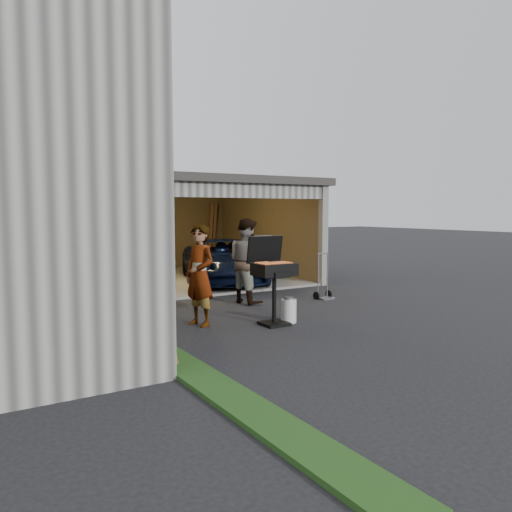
# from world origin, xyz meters

# --- Properties ---
(ground) EXTENTS (80.00, 80.00, 0.00)m
(ground) POSITION_xyz_m (0.00, 0.00, 0.00)
(ground) COLOR black
(ground) RESTS_ON ground
(groundcover_strip) EXTENTS (0.50, 8.00, 0.06)m
(groundcover_strip) POSITION_xyz_m (-2.25, -1.00, 0.03)
(groundcover_strip) COLOR #193814
(groundcover_strip) RESTS_ON ground
(garage) EXTENTS (6.80, 6.30, 2.90)m
(garage) POSITION_xyz_m (0.76, 6.79, 1.87)
(garage) COLOR #605E59
(garage) RESTS_ON ground
(minivan) EXTENTS (3.18, 4.65, 1.18)m
(minivan) POSITION_xyz_m (1.72, 5.20, 0.59)
(minivan) COLOR black
(minivan) RESTS_ON ground
(woman) EXTENTS (0.60, 0.75, 1.79)m
(woman) POSITION_xyz_m (-1.02, 0.97, 0.90)
(woman) COLOR silver
(woman) RESTS_ON ground
(man) EXTENTS (0.86, 1.02, 1.86)m
(man) POSITION_xyz_m (0.80, 2.40, 0.93)
(man) COLOR #3D2618
(man) RESTS_ON ground
(bbq_grill) EXTENTS (0.71, 0.62, 1.58)m
(bbq_grill) POSITION_xyz_m (0.11, 0.33, 0.94)
(bbq_grill) COLOR black
(bbq_grill) RESTS_ON ground
(propane_tank) EXTENTS (0.29, 0.29, 0.42)m
(propane_tank) POSITION_xyz_m (0.45, 0.32, 0.21)
(propane_tank) COLOR silver
(propane_tank) RESTS_ON ground
(plywood_panel) EXTENTS (0.22, 0.79, 0.87)m
(plywood_panel) POSITION_xyz_m (-2.40, -0.70, 0.44)
(plywood_panel) COLOR #5B2F1F
(plywood_panel) RESTS_ON ground
(hand_truck) EXTENTS (0.46, 0.36, 1.08)m
(hand_truck) POSITION_xyz_m (2.56, 1.87, 0.21)
(hand_truck) COLOR gray
(hand_truck) RESTS_ON ground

